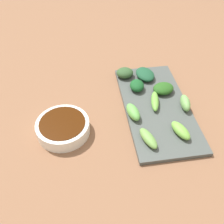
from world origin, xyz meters
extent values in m
cube|color=brown|center=(0.00, 0.00, 0.01)|extent=(2.10, 2.10, 0.02)
cylinder|color=white|center=(-0.15, -0.03, 0.04)|extent=(0.14, 0.14, 0.04)
cylinder|color=#3E1B06|center=(-0.15, -0.03, 0.05)|extent=(0.12, 0.12, 0.02)
cube|color=#49514E|center=(0.12, 0.02, 0.03)|extent=(0.18, 0.37, 0.01)
ellipsoid|color=#175023|center=(0.08, 0.10, 0.05)|extent=(0.05, 0.06, 0.03)
ellipsoid|color=#6AAE41|center=(0.11, 0.03, 0.04)|extent=(0.04, 0.09, 0.02)
ellipsoid|color=#30522C|center=(0.05, 0.17, 0.05)|extent=(0.06, 0.05, 0.03)
ellipsoid|color=#1B4D31|center=(0.12, 0.15, 0.04)|extent=(0.07, 0.09, 0.02)
ellipsoid|color=#26591C|center=(0.15, 0.07, 0.04)|extent=(0.07, 0.06, 0.03)
ellipsoid|color=#6FB041|center=(0.15, -0.09, 0.04)|extent=(0.05, 0.07, 0.02)
ellipsoid|color=#6A9E49|center=(0.06, -0.11, 0.04)|extent=(0.05, 0.08, 0.02)
ellipsoid|color=#60AD4D|center=(0.04, -0.01, 0.05)|extent=(0.04, 0.07, 0.03)
ellipsoid|color=#71AA59|center=(0.20, 0.00, 0.05)|extent=(0.03, 0.07, 0.03)
camera|label=1|loc=(-0.09, -0.49, 0.54)|focal=41.03mm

